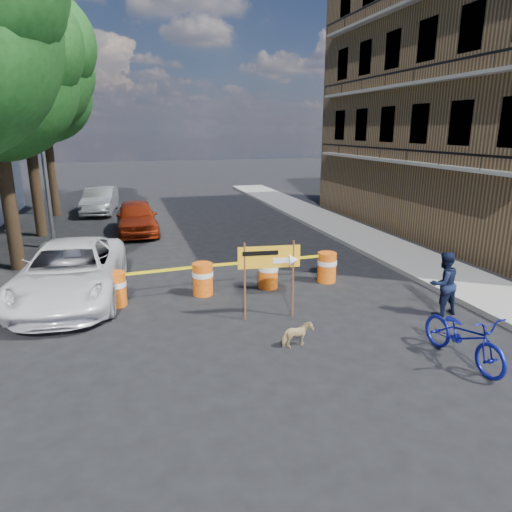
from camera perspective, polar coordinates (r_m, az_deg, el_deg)
ground at (r=10.61m, az=3.36°, el=-9.21°), size 120.00×120.00×0.00m
sidewalk_east at (r=18.32m, az=15.48°, el=1.20°), size 2.40×40.00×0.15m
apartment_building at (r=22.96m, az=26.94°, el=17.86°), size 8.00×16.00×12.00m
tree_mid_b at (r=21.47m, az=-27.15°, el=20.04°), size 5.67×5.40×9.62m
tree_far at (r=26.35m, az=-25.05°, el=18.04°), size 5.04×4.80×8.84m
streetlamp at (r=18.75m, az=-25.17°, el=13.94°), size 1.25×0.18×8.00m
barrel_far_left at (r=12.37m, az=-17.19°, el=-3.89°), size 0.58×0.58×0.90m
barrel_mid_left at (r=12.69m, az=-6.68°, el=-2.79°), size 0.58×0.58×0.90m
barrel_mid_right at (r=13.14m, az=1.52°, el=-2.03°), size 0.58×0.58×0.90m
barrel_far_right at (r=13.83m, az=8.84°, el=-1.31°), size 0.58×0.58×0.90m
detour_sign at (r=10.79m, az=2.69°, el=-0.79°), size 1.49×0.33×1.92m
pedestrian at (r=12.08m, az=22.38°, el=-3.21°), size 0.83×0.67×1.60m
bicycle at (r=9.73m, az=24.86°, el=-6.43°), size 0.80×1.14×2.08m
dog at (r=9.75m, az=5.18°, el=-9.81°), size 0.69×0.39×0.55m
suv_white at (r=13.18m, az=-22.18°, el=-1.85°), size 2.98×5.66×1.52m
sedan_red at (r=20.75m, az=-14.69°, el=4.72°), size 1.75×4.25×1.44m
sedan_silver at (r=26.45m, az=-18.91°, el=6.61°), size 1.96×4.44×1.42m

